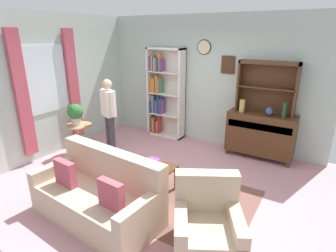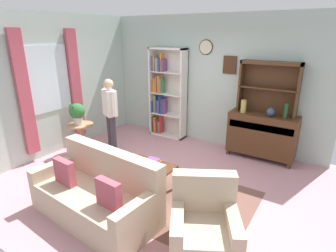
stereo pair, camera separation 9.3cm
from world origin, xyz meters
name	(u,v)px [view 1 (the left image)]	position (x,y,z in m)	size (l,w,h in m)	color
ground_plane	(157,181)	(0.00, 0.00, -0.01)	(5.40, 4.60, 0.02)	#C68C93
wall_back	(210,81)	(0.00, 2.13, 1.41)	(5.00, 0.09, 2.80)	#ADC1B7
wall_left	(51,86)	(-2.52, -0.02, 1.40)	(0.16, 4.20, 2.80)	#ADC1B7
area_rug	(157,191)	(0.20, -0.30, 0.00)	(2.99, 1.79, 0.01)	brown
bookshelf	(163,94)	(-1.10, 1.94, 1.03)	(0.90, 0.30, 2.10)	silver
sideboard	(260,133)	(1.25, 1.86, 0.51)	(1.30, 0.45, 0.92)	#4C2D19
sideboard_hutch	(268,80)	(1.25, 1.97, 1.56)	(1.10, 0.26, 1.00)	#4C2D19
vase_tall	(242,106)	(0.86, 1.78, 1.05)	(0.11, 0.11, 0.25)	tan
vase_round	(269,111)	(1.38, 1.79, 1.01)	(0.15, 0.15, 0.17)	#33476B
bottle_wine	(284,110)	(1.64, 1.77, 1.07)	(0.07, 0.07, 0.30)	#194223
couch_floral	(99,196)	(-0.14, -1.22, 0.31)	(1.86, 0.98, 0.90)	#C6AD8E
armchair_floral	(207,229)	(1.37, -1.03, 0.29)	(1.03, 1.05, 0.88)	#C6AD8E
plant_stand	(80,136)	(-1.98, 0.11, 0.39)	(0.52, 0.52, 0.63)	#A87F56
potted_plant_large	(75,113)	(-2.02, 0.08, 0.89)	(0.32, 0.32, 0.44)	beige
potted_plant_small	(95,150)	(-1.56, 0.10, 0.17)	(0.21, 0.21, 0.29)	gray
person_reading	(109,112)	(-1.45, 0.46, 0.91)	(0.51, 0.32, 1.56)	#38333D
coffee_table	(149,169)	(0.05, -0.28, 0.35)	(0.80, 0.50, 0.42)	#4C2D19
book_stack	(154,162)	(0.10, -0.21, 0.47)	(0.22, 0.16, 0.09)	#3F3833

